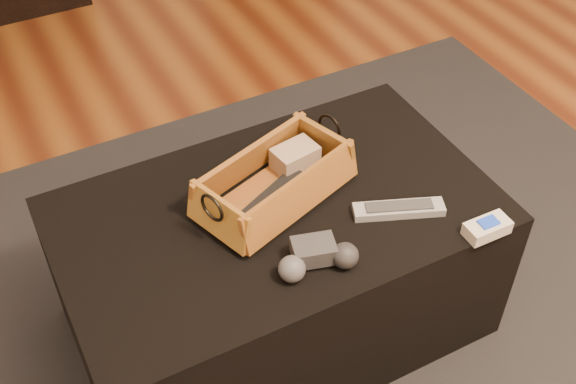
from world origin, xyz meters
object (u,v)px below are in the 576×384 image
tv_remote (273,196)px  silver_remote (399,209)px  wicker_basket (275,183)px  game_controller (317,258)px  ottoman (277,269)px  cream_gadget (487,228)px

tv_remote → silver_remote: bearing=-58.5°
wicker_basket → game_controller: 0.23m
silver_remote → wicker_basket: bearing=141.8°
ottoman → silver_remote: bearing=-30.3°
game_controller → silver_remote: 0.25m
ottoman → game_controller: 0.31m
wicker_basket → game_controller: (-0.02, -0.23, -0.02)m
silver_remote → cream_gadget: cream_gadget is taller
silver_remote → cream_gadget: size_ratio=2.05×
wicker_basket → silver_remote: wicker_basket is taller
game_controller → tv_remote: bearing=88.4°
game_controller → wicker_basket: bearing=85.2°
game_controller → cream_gadget: size_ratio=1.78×
game_controller → silver_remote: bearing=12.6°
ottoman → wicker_basket: (0.01, 0.04, 0.25)m
ottoman → silver_remote: (0.24, -0.14, 0.22)m
cream_gadget → ottoman: bearing=142.8°
tv_remote → silver_remote: tv_remote is taller
tv_remote → wicker_basket: size_ratio=0.48×
tv_remote → game_controller: 0.21m
tv_remote → silver_remote: (0.24, -0.16, -0.01)m
ottoman → cream_gadget: (0.37, -0.28, 0.23)m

